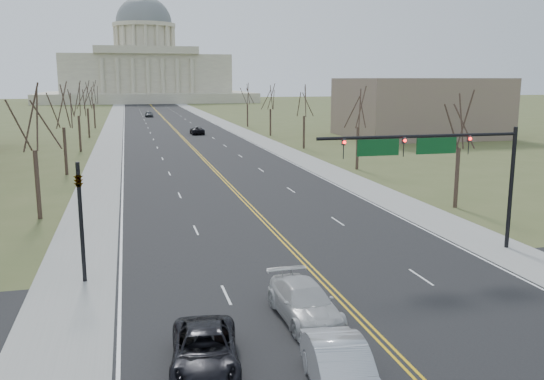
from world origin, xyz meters
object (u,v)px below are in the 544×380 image
signal_left (80,209)px  car_far_nb (197,130)px  car_sb_outer_lead (205,350)px  car_far_sb (149,114)px  signal_mast (435,154)px  car_sb_inner_lead (341,371)px  car_sb_inner_second (304,302)px

signal_left → car_far_nb: (14.64, 76.01, -3.00)m
signal_left → car_sb_outer_lead: (4.63, -10.19, -3.01)m
car_far_sb → car_far_nb: bearing=-86.8°
car_sb_outer_lead → car_far_nb: bearing=89.9°
signal_mast → car_sb_inner_lead: bearing=-128.7°
car_far_sb → car_sb_outer_lead: bearing=-95.6°
signal_mast → car_sb_outer_lead: bearing=-144.6°
signal_mast → car_sb_inner_second: bearing=-144.2°
signal_left → car_far_sb: size_ratio=1.31×
car_sb_outer_lead → car_sb_inner_second: size_ratio=0.95×
signal_mast → signal_left: bearing=180.0°
signal_left → car_sb_inner_lead: (8.58, -12.95, -2.87)m
car_sb_outer_lead → car_far_sb: size_ratio=1.09×
car_sb_outer_lead → car_far_nb: size_ratio=0.99×
signal_mast → car_sb_outer_lead: size_ratio=2.43×
signal_mast → car_sb_inner_lead: signal_mast is taller
signal_left → car_far_sb: bearing=86.4°
signal_mast → car_far_sb: (-10.87, 127.03, -4.97)m
signal_left → car_sb_inner_lead: size_ratio=1.18×
car_far_nb → car_far_sb: (-6.56, 51.02, 0.08)m
car_sb_inner_lead → car_far_sb: car_sb_inner_lead is taller
car_sb_outer_lead → car_far_nb: (10.01, 86.20, 0.01)m
car_sb_inner_lead → car_sb_inner_second: car_sb_inner_lead is taller
car_sb_inner_lead → signal_mast: bearing=57.8°
signal_mast → car_far_nb: (-4.30, 76.01, -5.05)m
signal_mast → car_sb_inner_second: 13.00m
car_sb_inner_lead → car_far_nb: 89.17m
signal_mast → car_far_sb: size_ratio=2.65×
car_sb_inner_lead → car_sb_outer_lead: size_ratio=1.02×
signal_left → car_far_sb: 127.32m
car_sb_outer_lead → car_sb_inner_second: bearing=41.1°
signal_mast → car_sb_inner_second: size_ratio=2.31×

